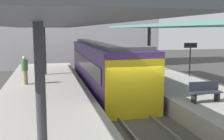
# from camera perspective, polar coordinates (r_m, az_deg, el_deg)

# --- Properties ---
(ground_plane) EXTENTS (80.00, 80.00, 0.00)m
(ground_plane) POSITION_cam_1_polar(r_m,az_deg,el_deg) (12.57, 4.03, -10.35)
(ground_plane) COLOR #383835
(platform_left) EXTENTS (4.40, 28.00, 1.00)m
(platform_left) POSITION_cam_1_polar(r_m,az_deg,el_deg) (11.87, -13.95, -9.17)
(platform_left) COLOR #ADA8A0
(platform_left) RESTS_ON ground_plane
(platform_right) EXTENTS (4.40, 28.00, 1.00)m
(platform_right) POSITION_cam_1_polar(r_m,az_deg,el_deg) (14.00, 19.15, -6.69)
(platform_right) COLOR #ADA8A0
(platform_right) RESTS_ON ground_plane
(track_ballast) EXTENTS (3.20, 28.00, 0.20)m
(track_ballast) POSITION_cam_1_polar(r_m,az_deg,el_deg) (12.53, 4.04, -9.91)
(track_ballast) COLOR #4C4742
(track_ballast) RESTS_ON ground_plane
(rail_near_side) EXTENTS (0.08, 28.00, 0.14)m
(rail_near_side) POSITION_cam_1_polar(r_m,az_deg,el_deg) (12.29, 0.80, -9.43)
(rail_near_side) COLOR slate
(rail_near_side) RESTS_ON track_ballast
(rail_far_side) EXTENTS (0.08, 28.00, 0.14)m
(rail_far_side) POSITION_cam_1_polar(r_m,az_deg,el_deg) (12.71, 7.18, -8.90)
(rail_far_side) COLOR slate
(rail_far_side) RESTS_ON track_ballast
(commuter_train) EXTENTS (2.78, 12.49, 3.10)m
(commuter_train) POSITION_cam_1_polar(r_m,az_deg,el_deg) (17.56, -1.52, 0.85)
(commuter_train) COLOR #472D6B
(commuter_train) RESTS_ON track_ballast
(canopy_left) EXTENTS (4.18, 21.00, 3.39)m
(canopy_left) POSITION_cam_1_polar(r_m,az_deg,el_deg) (12.74, -14.52, 9.16)
(canopy_left) COLOR #333335
(canopy_left) RESTS_ON platform_left
(canopy_right) EXTENTS (4.18, 21.00, 3.36)m
(canopy_right) POSITION_cam_1_polar(r_m,az_deg,el_deg) (14.74, 16.90, 8.83)
(canopy_right) COLOR #333335
(canopy_right) RESTS_ON platform_right
(platform_bench) EXTENTS (1.40, 0.41, 0.86)m
(platform_bench) POSITION_cam_1_polar(r_m,az_deg,el_deg) (12.20, 18.94, -4.23)
(platform_bench) COLOR black
(platform_bench) RESTS_ON platform_right
(platform_sign) EXTENTS (0.90, 0.08, 2.21)m
(platform_sign) POSITION_cam_1_polar(r_m,az_deg,el_deg) (18.42, 16.13, 3.68)
(platform_sign) COLOR #262628
(platform_sign) RESTS_ON platform_right
(passenger_near_bench) EXTENTS (0.36, 0.36, 1.61)m
(passenger_near_bench) POSITION_cam_1_polar(r_m,az_deg,el_deg) (15.92, -17.85, 0.05)
(passenger_near_bench) COLOR #998460
(passenger_near_bench) RESTS_ON platform_left
(station_building_backdrop) EXTENTS (18.00, 6.00, 11.00)m
(station_building_backdrop) POSITION_cam_1_polar(r_m,az_deg,el_deg) (31.53, -7.90, 10.99)
(station_building_backdrop) COLOR #B7B2B7
(station_building_backdrop) RESTS_ON ground_plane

